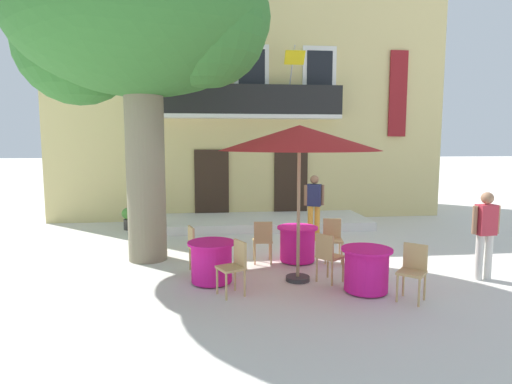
% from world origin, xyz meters
% --- Properties ---
extents(ground_plane, '(120.00, 120.00, 0.00)m').
position_xyz_m(ground_plane, '(0.00, 0.00, 0.00)').
color(ground_plane, silver).
extents(building_facade, '(13.00, 5.09, 7.50)m').
position_xyz_m(building_facade, '(-0.49, 6.99, 3.75)').
color(building_facade, '#DBC67F').
rests_on(building_facade, ground).
extents(entrance_step_platform, '(6.76, 2.27, 0.25)m').
position_xyz_m(entrance_step_platform, '(-0.49, 3.87, 0.12)').
color(entrance_step_platform, silver).
rests_on(entrance_step_platform, ground).
extents(plane_tree, '(5.46, 4.79, 6.68)m').
position_xyz_m(plane_tree, '(-3.32, 0.49, 4.92)').
color(plane_tree, '#7F755B').
rests_on(plane_tree, ground).
extents(cafe_table_near_tree, '(0.86, 0.86, 0.76)m').
position_xyz_m(cafe_table_near_tree, '(-1.88, -1.28, 0.39)').
color(cafe_table_near_tree, '#DB1984').
rests_on(cafe_table_near_tree, ground).
extents(cafe_chair_near_tree_0, '(0.50, 0.50, 0.91)m').
position_xyz_m(cafe_chair_near_tree_0, '(-2.16, -0.58, 0.53)').
color(cafe_chair_near_tree_0, tan).
rests_on(cafe_chair_near_tree_0, ground).
extents(cafe_chair_near_tree_1, '(0.53, 0.53, 0.91)m').
position_xyz_m(cafe_chair_near_tree_1, '(-1.50, -1.93, 0.53)').
color(cafe_chair_near_tree_1, tan).
rests_on(cafe_chair_near_tree_1, ground).
extents(cafe_table_middle, '(0.86, 0.86, 0.76)m').
position_xyz_m(cafe_table_middle, '(0.74, -2.06, 0.39)').
color(cafe_table_middle, '#DB1984').
rests_on(cafe_table_middle, ground).
extents(cafe_chair_middle_0, '(0.56, 0.56, 0.91)m').
position_xyz_m(cafe_chair_middle_0, '(1.35, -2.50, 0.53)').
color(cafe_chair_middle_0, tan).
rests_on(cafe_chair_middle_0, ground).
extents(cafe_chair_middle_1, '(0.56, 0.56, 0.91)m').
position_xyz_m(cafe_chair_middle_1, '(0.22, -1.52, 0.53)').
color(cafe_chair_middle_1, tan).
rests_on(cafe_chair_middle_1, ground).
extents(cafe_table_front, '(0.86, 0.86, 0.76)m').
position_xyz_m(cafe_table_front, '(-0.04, -0.11, 0.39)').
color(cafe_table_front, '#DB1984').
rests_on(cafe_table_front, ground).
extents(cafe_chair_front_0, '(0.46, 0.46, 0.91)m').
position_xyz_m(cafe_chair_front_0, '(0.71, -0.15, 0.53)').
color(cafe_chair_front_0, tan).
rests_on(cafe_chair_front_0, ground).
extents(cafe_chair_front_1, '(0.42, 0.42, 0.91)m').
position_xyz_m(cafe_chair_front_1, '(-0.79, -0.15, 0.53)').
color(cafe_chair_front_1, tan).
rests_on(cafe_chair_front_1, ground).
extents(cafe_umbrella, '(2.90, 2.90, 2.85)m').
position_xyz_m(cafe_umbrella, '(-0.30, -1.34, 2.61)').
color(cafe_umbrella, '#997A56').
rests_on(cafe_umbrella, ground).
extents(ground_planter_left, '(0.40, 0.40, 0.65)m').
position_xyz_m(ground_planter_left, '(-4.22, 3.75, 0.37)').
color(ground_planter_left, '#47423D').
rests_on(ground_planter_left, ground).
extents(pedestrian_near_entrance, '(0.53, 0.34, 1.71)m').
position_xyz_m(pedestrian_near_entrance, '(0.78, 1.73, 0.97)').
color(pedestrian_near_entrance, gold).
rests_on(pedestrian_near_entrance, ground).
extents(pedestrian_mid_plaza, '(0.53, 0.25, 1.64)m').
position_xyz_m(pedestrian_mid_plaza, '(3.15, -1.67, 0.93)').
color(pedestrian_mid_plaza, silver).
rests_on(pedestrian_mid_plaza, ground).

